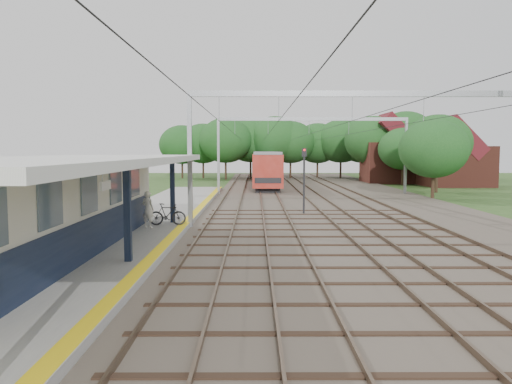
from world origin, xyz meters
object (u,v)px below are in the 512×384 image
object	(u,v)px
train	(264,166)
signal_post	(304,174)
person	(148,209)
bicycle	(167,214)

from	to	relation	value
train	signal_post	world-z (taller)	signal_post
signal_post	person	bearing A→B (deg)	-135.71
signal_post	bicycle	bearing A→B (deg)	-136.11
bicycle	train	distance (m)	39.45
bicycle	signal_post	world-z (taller)	signal_post
bicycle	train	size ratio (longest dim) A/B	0.05
train	signal_post	distance (m)	32.51
person	bicycle	size ratio (longest dim) A/B	0.97
bicycle	train	xyz separation A→B (m)	(5.49, 39.04, 1.23)
person	train	world-z (taller)	train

